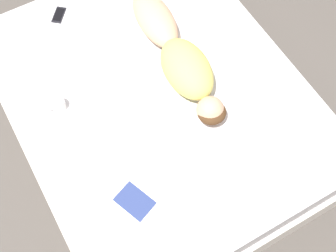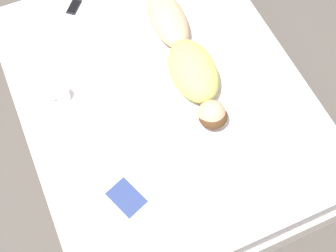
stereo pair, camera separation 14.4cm
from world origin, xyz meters
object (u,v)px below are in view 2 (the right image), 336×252
at_px(coffee_mug, 62,95).
at_px(open_magazine, 140,185).
at_px(cell_phone, 74,7).
at_px(person, 186,57).

bearing_deg(coffee_mug, open_magazine, 106.91).
bearing_deg(cell_phone, open_magazine, 127.29).
bearing_deg(open_magazine, person, -152.97).
distance_m(coffee_mug, cell_phone, 0.78).
xyz_separation_m(person, cell_phone, (0.53, -0.81, -0.10)).
bearing_deg(person, cell_phone, -52.65).
height_order(person, cell_phone, person).
bearing_deg(cell_phone, coffee_mug, 106.83).
distance_m(open_magazine, cell_phone, 1.49).
bearing_deg(person, coffee_mug, -2.05).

